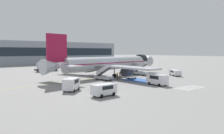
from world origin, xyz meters
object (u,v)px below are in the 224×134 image
Objects in this scene: service_van_1 at (71,83)px; terminal_building at (28,53)px; airliner at (109,63)px; baggage_cart at (131,78)px; service_van_2 at (104,89)px; service_van_0 at (175,72)px; service_van_3 at (157,79)px; traffic_cone_0 at (80,81)px; ground_crew_1 at (117,75)px; fuel_tanker at (46,66)px; boarding_stairs_aft at (104,76)px; boarding_stairs_forward at (140,72)px; ground_crew_0 at (120,75)px.

service_van_1 is 90.54m from terminal_building.
baggage_cart is (1.49, -7.69, -3.58)m from airliner.
airliner is 9.84× the size of service_van_2.
baggage_cart is (19.80, 13.52, -0.95)m from service_van_2.
service_van_3 is (-18.84, -8.14, 0.32)m from service_van_0.
service_van_2 is 1.45× the size of baggage_cart.
traffic_cone_0 is (-10.82, 14.17, -1.10)m from service_van_3.
service_van_1 reaches higher than traffic_cone_0.
service_van_1 is at bearing -54.36° from baggage_cart.
traffic_cone_0 is (-11.24, 0.60, -0.73)m from ground_crew_1.
service_van_0 is at bearing -32.06° from ground_crew_1.
fuel_tanker is (-7.15, 27.38, -2.00)m from airliner.
airliner reaches higher than service_van_3.
service_van_1 is 22.24m from baggage_cart.
airliner reaches higher than service_van_1.
baggage_cart is 82.07m from terminal_building.
ground_crew_1 is 80.42m from terminal_building.
terminal_building reaches higher than baggage_cart.
service_van_3 is at bearing 30.41° from service_van_1.
airliner is 7.78× the size of boarding_stairs_aft.
fuel_tanker reaches higher than baggage_cart.
boarding_stairs_forward is 1.83× the size of baggage_cart.
boarding_stairs_forward is 20.50m from service_van_3.
ground_crew_1 is (3.93, -0.75, 0.01)m from boarding_stairs_aft.
terminal_building reaches higher than boarding_stairs_forward.
boarding_stairs_aft is at bearing -55.59° from airliner.
traffic_cone_0 is at bearing -16.13° from fuel_tanker.
service_van_2 is at bearing -152.63° from ground_crew_1.
baggage_cart is (-14.96, 3.72, -0.81)m from service_van_0.
airliner reaches higher than ground_crew_1.
baggage_cart is at bearing 76.05° from service_van_3.
service_van_1 reaches higher than service_van_0.
ground_crew_0 is 3.23× the size of traffic_cone_0.
service_van_1 is (-36.40, -2.07, 0.32)m from service_van_0.
service_van_1 is at bearing -172.96° from ground_crew_1.
boarding_stairs_aft is 7.34m from traffic_cone_0.
boarding_stairs_aft is at bearing 113.86° from ground_crew_0.
baggage_cart is at bearing -41.90° from ground_crew_1.
ground_crew_1 reaches higher than service_van_0.
terminal_building reaches higher than service_van_1.
traffic_cone_0 is 0.00× the size of terminal_building.
boarding_stairs_aft reaches higher than ground_crew_1.
service_van_0 is at bearing -80.58° from terminal_building.
service_van_1 is (-19.95, -13.48, -2.45)m from airliner.
boarding_stairs_aft is (-15.95, -1.98, -0.01)m from boarding_stairs_forward.
boarding_stairs_forward is at bearing 68.31° from service_van_1.
terminal_building is at bearing 77.04° from boarding_stairs_aft.
ground_crew_1 reaches higher than baggage_cart.
service_van_3 is 12.53m from baggage_cart.
traffic_cone_0 is (-23.25, -2.13, -0.74)m from boarding_stairs_forward.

